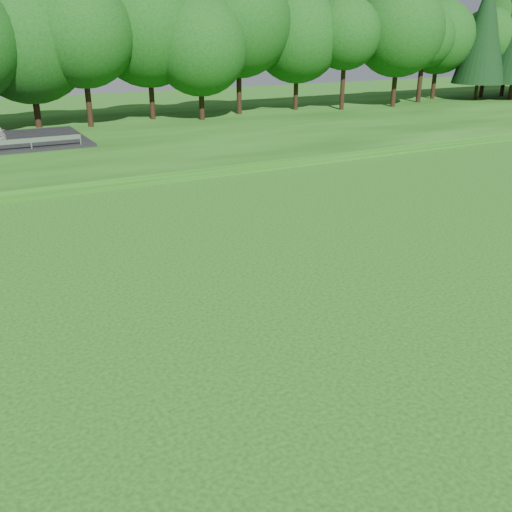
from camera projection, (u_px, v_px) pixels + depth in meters
berm at (223, 127)px, 48.58m from camera, size 130.00×30.00×0.60m
walking_path at (314, 161)px, 37.21m from camera, size 130.00×1.60×0.04m
treeline at (201, 29)px, 48.99m from camera, size 104.00×7.00×15.00m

